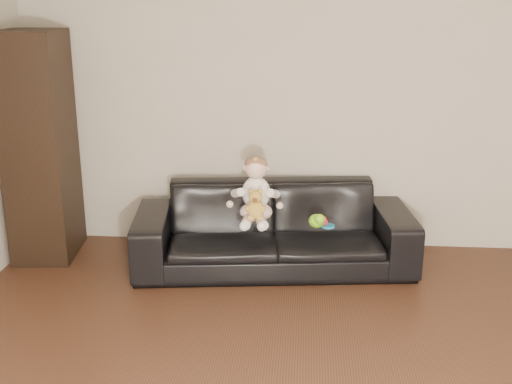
# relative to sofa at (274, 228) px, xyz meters

# --- Properties ---
(wall_back) EXTENTS (5.00, 0.00, 5.00)m
(wall_back) POSITION_rel_sofa_xyz_m (0.42, 0.50, 0.99)
(wall_back) COLOR #B5AB98
(wall_back) RESTS_ON ground
(sofa) EXTENTS (2.20, 1.07, 0.62)m
(sofa) POSITION_rel_sofa_xyz_m (0.00, 0.00, 0.00)
(sofa) COLOR black
(sofa) RESTS_ON floor
(cabinet) EXTENTS (0.50, 0.65, 1.78)m
(cabinet) POSITION_rel_sofa_xyz_m (-1.84, 0.10, 0.58)
(cabinet) COLOR black
(cabinet) RESTS_ON floor
(shelf_item) EXTENTS (0.20, 0.27, 0.28)m
(shelf_item) POSITION_rel_sofa_xyz_m (-1.82, 0.10, 0.98)
(shelf_item) COLOR silver
(shelf_item) RESTS_ON cabinet
(baby) EXTENTS (0.34, 0.42, 0.49)m
(baby) POSITION_rel_sofa_xyz_m (-0.13, -0.12, 0.31)
(baby) COLOR #FDD5D8
(baby) RESTS_ON sofa
(teddy_bear) EXTENTS (0.15, 0.15, 0.23)m
(teddy_bear) POSITION_rel_sofa_xyz_m (-0.12, -0.26, 0.27)
(teddy_bear) COLOR gold
(teddy_bear) RESTS_ON sofa
(toy_green) EXTENTS (0.16, 0.17, 0.10)m
(toy_green) POSITION_rel_sofa_xyz_m (0.32, -0.22, 0.15)
(toy_green) COLOR #7DDF1A
(toy_green) RESTS_ON sofa
(toy_rattle) EXTENTS (0.08, 0.08, 0.06)m
(toy_rattle) POSITION_rel_sofa_xyz_m (0.38, -0.19, 0.13)
(toy_rattle) COLOR red
(toy_rattle) RESTS_ON sofa
(toy_blue_disc) EXTENTS (0.11, 0.11, 0.01)m
(toy_blue_disc) POSITION_rel_sofa_xyz_m (0.41, -0.21, 0.10)
(toy_blue_disc) COLOR #1783BA
(toy_blue_disc) RESTS_ON sofa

